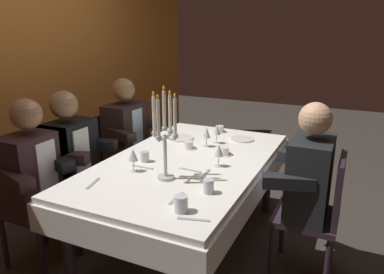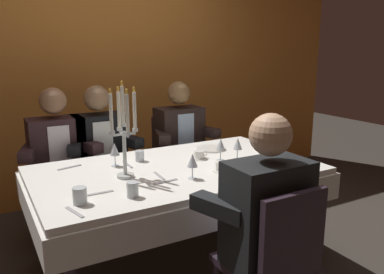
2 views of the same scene
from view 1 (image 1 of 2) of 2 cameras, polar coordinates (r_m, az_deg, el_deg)
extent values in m
plane|color=#39332C|center=(3.08, -0.78, -16.55)|extent=(12.00, 12.00, 0.00)
cube|color=orange|center=(3.64, -25.51, 9.77)|extent=(6.00, 0.12, 2.70)
cube|color=white|center=(2.75, -0.84, -3.93)|extent=(1.90, 1.10, 0.04)
cube|color=white|center=(2.79, -0.83, -6.04)|extent=(1.94, 1.14, 0.18)
cylinder|color=#2E212C|center=(3.49, 11.65, -6.22)|extent=(0.07, 0.07, 0.70)
cylinder|color=#2E212C|center=(2.54, -18.70, -16.20)|extent=(0.07, 0.07, 0.70)
cylinder|color=#2E212C|center=(3.76, -1.20, -4.17)|extent=(0.07, 0.07, 0.70)
cylinder|color=silver|center=(2.42, -4.11, -6.25)|extent=(0.11, 0.11, 0.02)
cylinder|color=silver|center=(2.36, -4.19, -2.90)|extent=(0.02, 0.02, 0.28)
cylinder|color=silver|center=(2.31, -4.28, 1.31)|extent=(0.04, 0.04, 0.02)
cylinder|color=white|center=(2.28, -4.35, 4.29)|extent=(0.02, 0.02, 0.23)
ellipsoid|color=yellow|center=(2.25, -4.42, 7.52)|extent=(0.02, 0.02, 0.03)
cylinder|color=silver|center=(2.35, -3.80, 0.13)|extent=(0.07, 0.01, 0.01)
cylinder|color=silver|center=(2.38, -3.38, 0.82)|extent=(0.04, 0.04, 0.02)
cylinder|color=white|center=(2.35, -3.43, 3.70)|extent=(0.02, 0.02, 0.23)
ellipsoid|color=yellow|center=(2.32, -3.49, 6.82)|extent=(0.02, 0.02, 0.03)
cylinder|color=silver|center=(2.34, -5.05, 0.00)|extent=(0.01, 0.07, 0.01)
cylinder|color=silver|center=(2.35, -5.85, 0.58)|extent=(0.04, 0.04, 0.02)
cylinder|color=white|center=(2.32, -5.94, 3.49)|extent=(0.02, 0.02, 0.23)
ellipsoid|color=yellow|center=(2.30, -6.04, 6.64)|extent=(0.02, 0.02, 0.03)
cylinder|color=silver|center=(2.29, -4.70, -0.36)|extent=(0.07, 0.01, 0.01)
cylinder|color=silver|center=(2.26, -5.19, -0.13)|extent=(0.04, 0.04, 0.02)
cylinder|color=white|center=(2.22, -5.27, 2.90)|extent=(0.02, 0.02, 0.23)
ellipsoid|color=yellow|center=(2.20, -5.36, 6.19)|extent=(0.02, 0.02, 0.03)
cylinder|color=silver|center=(2.31, -3.43, -0.23)|extent=(0.01, 0.08, 0.01)
cylinder|color=silver|center=(2.28, -2.61, 0.14)|extent=(0.04, 0.04, 0.02)
cylinder|color=white|center=(2.25, -2.66, 3.13)|extent=(0.02, 0.02, 0.23)
ellipsoid|color=yellow|center=(2.22, -2.70, 6.39)|extent=(0.02, 0.02, 0.03)
cylinder|color=white|center=(3.24, 7.77, -0.34)|extent=(0.20, 0.20, 0.01)
cylinder|color=white|center=(3.25, -1.83, -0.13)|extent=(0.23, 0.23, 0.01)
cylinder|color=silver|center=(3.04, 2.25, -1.44)|extent=(0.06, 0.06, 0.00)
cylinder|color=silver|center=(3.03, 2.26, -0.73)|extent=(0.01, 0.01, 0.07)
cone|color=silver|center=(3.01, 2.28, 0.72)|extent=(0.07, 0.07, 0.08)
cylinder|color=silver|center=(2.56, -9.02, -5.22)|extent=(0.06, 0.06, 0.00)
cylinder|color=silver|center=(2.55, -9.06, -4.40)|extent=(0.01, 0.01, 0.07)
cone|color=silver|center=(2.52, -9.15, -2.70)|extent=(0.07, 0.07, 0.08)
cylinder|color=#E0D172|center=(2.53, -9.12, -3.23)|extent=(0.04, 0.04, 0.03)
cylinder|color=silver|center=(2.63, 4.14, -4.50)|extent=(0.06, 0.06, 0.00)
cylinder|color=silver|center=(2.61, 4.16, -3.69)|extent=(0.01, 0.01, 0.07)
cone|color=silver|center=(2.59, 4.19, -2.03)|extent=(0.07, 0.07, 0.08)
cylinder|color=#E0D172|center=(2.59, 4.18, -2.54)|extent=(0.04, 0.04, 0.03)
cylinder|color=silver|center=(3.13, 3.84, -0.93)|extent=(0.06, 0.06, 0.00)
cylinder|color=silver|center=(3.12, 3.85, -0.24)|extent=(0.01, 0.01, 0.07)
cone|color=silver|center=(3.10, 3.88, 1.18)|extent=(0.07, 0.07, 0.08)
cylinder|color=maroon|center=(3.11, 3.87, 0.74)|extent=(0.04, 0.04, 0.03)
cylinder|color=silver|center=(2.72, -7.34, -3.02)|extent=(0.06, 0.06, 0.08)
cylinder|color=silver|center=(2.20, 2.58, -7.66)|extent=(0.07, 0.07, 0.09)
cylinder|color=silver|center=(1.99, -1.72, -10.35)|extent=(0.07, 0.07, 0.09)
cylinder|color=white|center=(2.86, 5.04, -2.72)|extent=(0.12, 0.12, 0.01)
cylinder|color=white|center=(2.85, 5.06, -2.14)|extent=(0.08, 0.08, 0.05)
torus|color=white|center=(2.89, 5.40, -1.80)|extent=(0.04, 0.01, 0.04)
cylinder|color=white|center=(2.99, -0.53, -1.77)|extent=(0.12, 0.12, 0.01)
cylinder|color=white|center=(2.98, -0.53, -1.21)|extent=(0.08, 0.08, 0.05)
torus|color=white|center=(3.02, -0.13, -0.89)|extent=(0.04, 0.01, 0.04)
cylinder|color=white|center=(3.47, 4.31, 0.82)|extent=(0.12, 0.12, 0.01)
cylinder|color=white|center=(3.46, 4.32, 1.30)|extent=(0.08, 0.08, 0.05)
torus|color=white|center=(3.50, 4.61, 1.54)|extent=(0.04, 0.01, 0.04)
cube|color=#B7B7BC|center=(2.42, -15.15, -6.95)|extent=(0.17, 0.06, 0.01)
cube|color=#B7B7BC|center=(1.93, 0.23, -12.70)|extent=(0.06, 0.17, 0.01)
cube|color=#B7B7BC|center=(2.15, -2.48, -9.48)|extent=(0.17, 0.02, 0.01)
cube|color=#B7B7BC|center=(2.48, 2.09, -5.73)|extent=(0.17, 0.03, 0.01)
cube|color=#B7B7BC|center=(2.62, -7.70, -4.66)|extent=(0.02, 0.17, 0.01)
cube|color=#B7B7BC|center=(2.54, -0.26, -5.19)|extent=(0.03, 0.17, 0.01)
cylinder|color=#2E212C|center=(2.79, -22.33, -16.70)|extent=(0.04, 0.04, 0.42)
cylinder|color=#2E212C|center=(3.00, -17.23, -13.65)|extent=(0.04, 0.04, 0.42)
cylinder|color=#2E212C|center=(3.04, -27.13, -14.45)|extent=(0.04, 0.04, 0.42)
cylinder|color=#2E212C|center=(3.23, -22.09, -11.86)|extent=(0.04, 0.04, 0.42)
cube|color=#2E212C|center=(2.90, -22.70, -10.18)|extent=(0.42, 0.42, 0.04)
cube|color=#2E212C|center=(2.95, -25.74, -5.07)|extent=(0.38, 0.04, 0.44)
cube|color=#321F23|center=(2.79, -23.37, -4.85)|extent=(0.42, 0.26, 0.54)
cube|color=white|center=(2.69, -21.50, -4.78)|extent=(0.16, 0.01, 0.40)
sphere|color=#9D704D|center=(2.68, -24.36, 3.25)|extent=(0.21, 0.21, 0.21)
cube|color=#321F23|center=(2.58, -25.57, -5.96)|extent=(0.19, 0.34, 0.08)
cube|color=#321F23|center=(2.85, -18.86, -3.06)|extent=(0.19, 0.34, 0.08)
cylinder|color=#2E212C|center=(2.99, -17.43, -13.78)|extent=(0.04, 0.04, 0.42)
cylinder|color=#2E212C|center=(3.23, -13.11, -11.05)|extent=(0.04, 0.04, 0.42)
cylinder|color=#2E212C|center=(3.23, -22.30, -11.97)|extent=(0.04, 0.04, 0.42)
cylinder|color=#2E212C|center=(3.44, -17.92, -9.60)|extent=(0.04, 0.04, 0.42)
cube|color=#2E212C|center=(3.12, -18.07, -7.81)|extent=(0.42, 0.42, 0.04)
cube|color=#2E212C|center=(3.16, -21.00, -3.10)|extent=(0.38, 0.04, 0.44)
cube|color=black|center=(3.01, -18.56, -2.78)|extent=(0.42, 0.26, 0.54)
cube|color=white|center=(2.91, -16.68, -2.63)|extent=(0.16, 0.01, 0.40)
sphere|color=#98724E|center=(2.91, -19.30, 4.77)|extent=(0.21, 0.21, 0.21)
cube|color=black|center=(2.79, -20.20, -3.65)|extent=(0.19, 0.34, 0.08)
cube|color=black|center=(3.09, -14.51, -1.15)|extent=(0.19, 0.34, 0.08)
cylinder|color=#2E212C|center=(2.98, 13.86, -13.56)|extent=(0.04, 0.04, 0.42)
cylinder|color=#2E212C|center=(2.68, 12.23, -17.22)|extent=(0.04, 0.04, 0.42)
cylinder|color=#2E212C|center=(2.95, 20.93, -14.58)|extent=(0.04, 0.04, 0.42)
cylinder|color=#2E212C|center=(2.65, 20.23, -18.44)|extent=(0.04, 0.04, 0.42)
cube|color=#2E212C|center=(2.70, 17.23, -11.74)|extent=(0.42, 0.42, 0.04)
cube|color=#2E212C|center=(2.58, 21.89, -7.62)|extent=(0.38, 0.04, 0.44)
cube|color=black|center=(2.57, 17.79, -6.05)|extent=(0.42, 0.26, 0.54)
cube|color=#B5ACD4|center=(2.58, 14.88, -5.02)|extent=(0.16, 0.01, 0.40)
sphere|color=#DDAD84|center=(2.45, 18.63, 2.73)|extent=(0.21, 0.21, 0.21)
cube|color=black|center=(2.78, 16.45, -3.37)|extent=(0.19, 0.34, 0.08)
cube|color=black|center=(2.37, 14.73, -6.74)|extent=(0.19, 0.34, 0.08)
cylinder|color=#2E212C|center=(3.52, -9.06, -8.39)|extent=(0.04, 0.04, 0.42)
cylinder|color=#2E212C|center=(3.79, -6.02, -6.34)|extent=(0.04, 0.04, 0.42)
cylinder|color=#2E212C|center=(3.72, -13.71, -7.25)|extent=(0.04, 0.04, 0.42)
cylinder|color=#2E212C|center=(3.98, -10.50, -5.40)|extent=(0.04, 0.04, 0.42)
cube|color=#2E212C|center=(3.66, -10.00, -3.50)|extent=(0.42, 0.42, 0.04)
cube|color=#2E212C|center=(3.70, -12.61, 0.45)|extent=(0.38, 0.04, 0.44)
cube|color=#2C201D|center=(3.57, -10.23, 0.87)|extent=(0.42, 0.26, 0.54)
cube|color=#B0D1F2|center=(3.49, -8.44, 1.09)|extent=(0.16, 0.01, 0.40)
sphere|color=#977045|center=(3.49, -10.58, 7.28)|extent=(0.21, 0.21, 0.21)
cube|color=#2C201D|center=(3.33, -11.02, 0.39)|extent=(0.19, 0.34, 0.08)
cube|color=#2C201D|center=(3.68, -7.04, 2.14)|extent=(0.19, 0.34, 0.08)
camera|label=2|loc=(1.64, 69.56, 0.66)|focal=36.44mm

